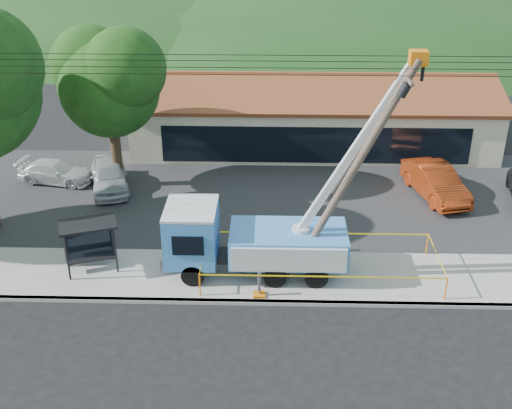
{
  "coord_description": "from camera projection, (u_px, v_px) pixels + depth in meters",
  "views": [
    {
      "loc": [
        1.48,
        -19.13,
        15.2
      ],
      "look_at": [
        0.82,
        5.0,
        3.02
      ],
      "focal_mm": 45.0,
      "sensor_mm": 36.0,
      "label": 1
    }
  ],
  "objects": [
    {
      "name": "sidewalk",
      "position": [
        236.0,
        276.0,
        27.5
      ],
      "size": [
        60.0,
        4.0,
        0.15
      ],
      "primitive_type": "cube",
      "color": "#A5A19B",
      "rests_on": "ground"
    },
    {
      "name": "car_red",
      "position": [
        433.0,
        198.0,
        34.49
      ],
      "size": [
        3.0,
        5.4,
        1.69
      ],
      "primitive_type": "imported",
      "rotation": [
        0.0,
        0.0,
        0.25
      ],
      "color": "#912E0E",
      "rests_on": "ground"
    },
    {
      "name": "caution_tape",
      "position": [
        320.0,
        258.0,
        27.2
      ],
      "size": [
        9.94,
        3.59,
        1.04
      ],
      "color": "orange",
      "rests_on": "ground"
    },
    {
      "name": "strip_mall",
      "position": [
        312.0,
        115.0,
        40.85
      ],
      "size": [
        22.5,
        8.53,
        4.67
      ],
      "color": "#BDB096",
      "rests_on": "ground"
    },
    {
      "name": "ground",
      "position": [
        231.0,
        336.0,
        23.96
      ],
      "size": [
        120.0,
        120.0,
        0.0
      ],
      "primitive_type": "plane",
      "color": "black",
      "rests_on": "ground"
    },
    {
      "name": "hill_west",
      "position": [
        130.0,
        30.0,
        73.41
      ],
      "size": [
        78.4,
        56.0,
        28.0
      ],
      "primitive_type": "ellipsoid",
      "color": "#173E16",
      "rests_on": "ground"
    },
    {
      "name": "hill_center",
      "position": [
        349.0,
        31.0,
        72.8
      ],
      "size": [
        89.6,
        64.0,
        32.0
      ],
      "primitive_type": "ellipsoid",
      "color": "#173E16",
      "rests_on": "ground"
    },
    {
      "name": "bus_shelter",
      "position": [
        89.0,
        234.0,
        27.26
      ],
      "size": [
        2.7,
        2.15,
        2.27
      ],
      "rotation": [
        0.0,
        0.0,
        0.34
      ],
      "color": "black",
      "rests_on": "ground"
    },
    {
      "name": "car_silver",
      "position": [
        111.0,
        190.0,
        35.3
      ],
      "size": [
        3.11,
        5.02,
        1.59
      ],
      "primitive_type": "imported",
      "rotation": [
        0.0,
        0.0,
        0.28
      ],
      "color": "#B6BABE",
      "rests_on": "ground"
    },
    {
      "name": "parking_lot",
      "position": [
        244.0,
        195.0,
        34.65
      ],
      "size": [
        60.0,
        12.0,
        0.1
      ],
      "primitive_type": "cube",
      "color": "#28282B",
      "rests_on": "ground"
    },
    {
      "name": "tree_lot",
      "position": [
        108.0,
        77.0,
        32.94
      ],
      "size": [
        6.3,
        5.6,
        8.94
      ],
      "color": "#332316",
      "rests_on": "ground"
    },
    {
      "name": "leaning_pole",
      "position": [
        356.0,
        166.0,
        24.95
      ],
      "size": [
        4.7,
        1.77,
        9.5
      ],
      "color": "brown",
      "rests_on": "ground"
    },
    {
      "name": "car_white",
      "position": [
        57.0,
        183.0,
        36.12
      ],
      "size": [
        4.44,
        2.44,
        1.22
      ],
      "primitive_type": "imported",
      "rotation": [
        0.0,
        0.0,
        1.39
      ],
      "color": "silver",
      "rests_on": "ground"
    },
    {
      "name": "curb",
      "position": [
        234.0,
        302.0,
        25.8
      ],
      "size": [
        60.0,
        0.25,
        0.15
      ],
      "primitive_type": "cube",
      "color": "#A5A19B",
      "rests_on": "ground"
    },
    {
      "name": "utility_truck",
      "position": [
        250.0,
        238.0,
        26.97
      ],
      "size": [
        10.11,
        4.11,
        9.62
      ],
      "color": "black",
      "rests_on": "ground"
    }
  ]
}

